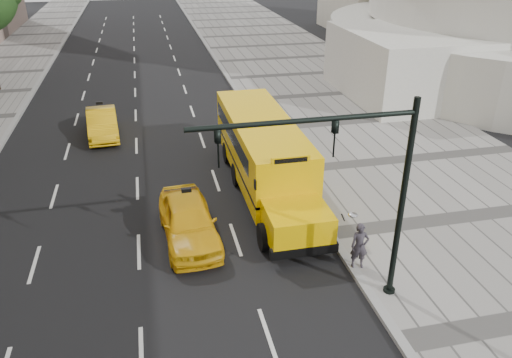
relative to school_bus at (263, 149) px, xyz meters
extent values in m
plane|color=black|center=(-4.50, 0.92, -1.76)|extent=(140.00, 140.00, 0.00)
cube|color=gray|center=(7.50, 0.92, -1.69)|extent=(12.00, 140.00, 0.15)
cube|color=gray|center=(1.50, 0.92, -1.69)|extent=(0.30, 140.00, 0.15)
cube|color=silver|center=(12.50, 10.92, 0.44)|extent=(8.00, 10.00, 4.40)
cube|color=#FCC000|center=(0.00, 0.31, 0.01)|extent=(2.50, 9.00, 2.45)
cube|color=#FCC000|center=(0.00, -5.19, -0.66)|extent=(2.20, 2.00, 1.10)
cube|color=black|center=(0.00, -6.07, -1.21)|extent=(2.38, 0.25, 0.35)
cube|color=black|center=(0.00, 0.31, -0.51)|extent=(2.52, 9.00, 0.12)
cube|color=black|center=(0.00, -4.13, 0.49)|extent=(2.05, 0.10, 0.90)
cube|color=black|center=(0.00, 0.81, 0.49)|extent=(2.52, 7.50, 0.70)
cube|color=#FCC000|center=(0.00, -4.14, 1.29)|extent=(1.40, 0.12, 0.28)
ellipsoid|color=silver|center=(1.52, -6.59, 0.14)|extent=(0.32, 0.32, 0.14)
cylinder|color=black|center=(1.28, -6.37, -0.06)|extent=(0.36, 0.47, 0.58)
cylinder|color=black|center=(-1.13, -4.89, -1.26)|extent=(0.30, 1.00, 1.00)
cylinder|color=black|center=(1.13, -4.89, -1.26)|extent=(0.30, 1.00, 1.00)
cylinder|color=black|center=(-1.13, 0.31, -1.26)|extent=(0.30, 1.00, 1.00)
cylinder|color=black|center=(1.13, 0.31, -1.26)|extent=(0.30, 1.00, 1.00)
cylinder|color=black|center=(-1.13, 2.81, -1.26)|extent=(0.30, 1.00, 1.00)
cylinder|color=black|center=(1.13, 2.81, -1.26)|extent=(0.30, 1.00, 1.00)
imported|color=#EDB00E|center=(-3.65, -3.70, -0.97)|extent=(2.15, 4.77, 1.59)
imported|color=#EDB00E|center=(-7.24, 7.75, -1.03)|extent=(1.93, 4.59, 1.47)
imported|color=#342F37|center=(1.65, -6.79, -0.80)|extent=(0.65, 0.49, 1.62)
cylinder|color=black|center=(2.10, -8.21, 1.44)|extent=(0.18, 0.18, 6.40)
cylinder|color=black|center=(2.10, -8.21, -1.64)|extent=(0.36, 0.36, 0.25)
cylinder|color=black|center=(-0.90, -8.21, 4.24)|extent=(6.00, 0.14, 0.14)
imported|color=black|center=(-0.10, -8.21, 3.69)|extent=(0.16, 0.20, 1.00)
imported|color=black|center=(-3.10, -8.21, 3.69)|extent=(0.16, 0.20, 1.00)
camera|label=1|loc=(-4.65, -19.36, 8.44)|focal=35.00mm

